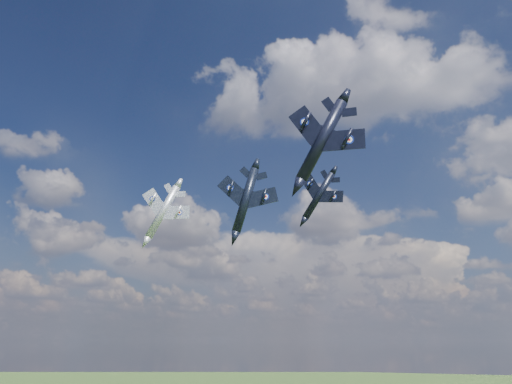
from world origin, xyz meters
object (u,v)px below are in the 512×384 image
at_px(jet_high_navy, 319,195).
at_px(jet_left_silver, 163,212).
at_px(jet_right_navy, 322,140).
at_px(jet_lead_navy, 246,200).

xyz_separation_m(jet_high_navy, jet_left_silver, (-27.27, -10.92, -3.34)).
relative_size(jet_right_navy, jet_high_navy, 0.98).
xyz_separation_m(jet_right_navy, jet_high_navy, (-10.03, 40.04, 5.73)).
distance_m(jet_right_navy, jet_left_silver, 47.38).
height_order(jet_lead_navy, jet_left_silver, jet_left_silver).
height_order(jet_high_navy, jet_left_silver, jet_high_navy).
distance_m(jet_right_navy, jet_high_navy, 41.67).
distance_m(jet_lead_navy, jet_left_silver, 23.93).
height_order(jet_right_navy, jet_high_navy, jet_high_navy).
bearing_deg(jet_lead_navy, jet_left_silver, 137.83).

